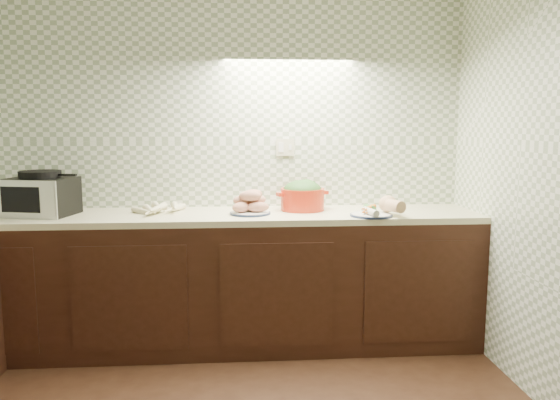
{
  "coord_description": "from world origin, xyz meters",
  "views": [
    {
      "loc": [
        0.22,
        -2.06,
        1.49
      ],
      "look_at": [
        0.47,
        1.25,
        1.02
      ],
      "focal_mm": 35.0,
      "sensor_mm": 36.0,
      "label": 1
    }
  ],
  "objects": [
    {
      "name": "room",
      "position": [
        0.0,
        0.0,
        1.63
      ],
      "size": [
        3.6,
        3.6,
        2.6
      ],
      "color": "black",
      "rests_on": "ground"
    },
    {
      "name": "counter",
      "position": [
        -0.68,
        0.68,
        0.45
      ],
      "size": [
        3.6,
        3.6,
        0.9
      ],
      "color": "black",
      "rests_on": "ground"
    },
    {
      "name": "toaster_oven",
      "position": [
        -1.05,
        1.52,
        1.03
      ],
      "size": [
        0.46,
        0.39,
        0.29
      ],
      "rotation": [
        0.0,
        0.0,
        -0.23
      ],
      "color": "black",
      "rests_on": "counter"
    },
    {
      "name": "parsnip_pile",
      "position": [
        -0.29,
        1.53,
        0.93
      ],
      "size": [
        0.31,
        0.35,
        0.07
      ],
      "color": "beige",
      "rests_on": "counter"
    },
    {
      "name": "sweet_potato_plate",
      "position": [
        0.29,
        1.46,
        0.96
      ],
      "size": [
        0.27,
        0.27,
        0.16
      ],
      "rotation": [
        0.0,
        0.0,
        0.1
      ],
      "color": "#182443",
      "rests_on": "counter"
    },
    {
      "name": "onion_bowl",
      "position": [
        0.3,
        1.62,
        0.94
      ],
      "size": [
        0.13,
        0.13,
        0.1
      ],
      "color": "black",
      "rests_on": "counter"
    },
    {
      "name": "dutch_oven",
      "position": [
        0.65,
        1.6,
        1.0
      ],
      "size": [
        0.37,
        0.37,
        0.21
      ],
      "rotation": [
        0.0,
        0.0,
        0.28
      ],
      "color": "red",
      "rests_on": "counter"
    },
    {
      "name": "veg_plate",
      "position": [
        1.12,
        1.35,
        0.95
      ],
      "size": [
        0.34,
        0.32,
        0.13
      ],
      "rotation": [
        0.0,
        0.0,
        0.21
      ],
      "color": "#182443",
      "rests_on": "counter"
    }
  ]
}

